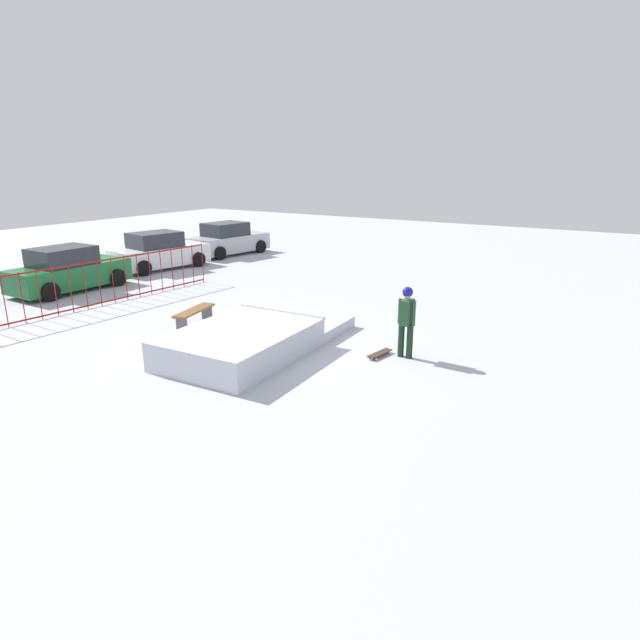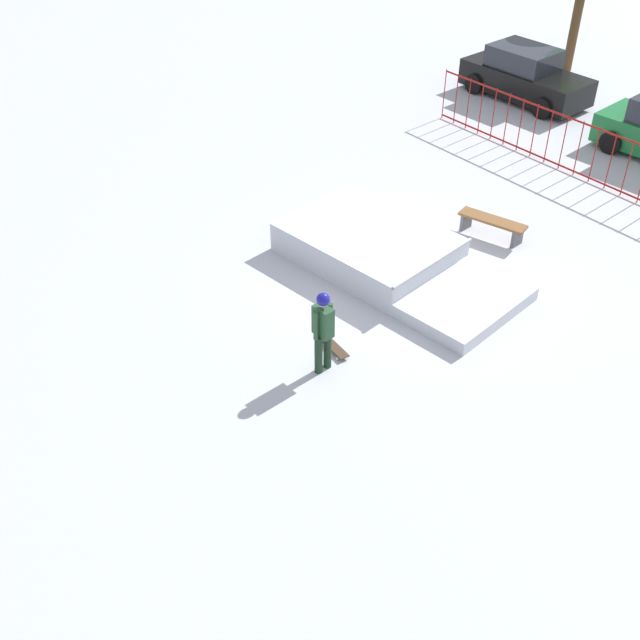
{
  "view_description": "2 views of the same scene",
  "coord_description": "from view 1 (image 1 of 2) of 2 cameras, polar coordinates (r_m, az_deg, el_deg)",
  "views": [
    {
      "loc": [
        -9.99,
        -7.84,
        4.51
      ],
      "look_at": [
        0.29,
        -1.4,
        0.9
      ],
      "focal_mm": 30.04,
      "sensor_mm": 36.0,
      "label": 1
    },
    {
      "loc": [
        9.27,
        -10.55,
        9.49
      ],
      "look_at": [
        1.11,
        -3.08,
        1.0
      ],
      "focal_mm": 43.32,
      "sensor_mm": 36.0,
      "label": 2
    }
  ],
  "objects": [
    {
      "name": "parked_car_white",
      "position": [
        24.36,
        -16.77,
        6.94
      ],
      "size": [
        4.32,
        2.44,
        1.6
      ],
      "rotation": [
        0.0,
        0.0,
        -0.16
      ],
      "color": "white",
      "rests_on": "ground"
    },
    {
      "name": "skateboard",
      "position": [
        12.96,
        6.38,
        -3.55
      ],
      "size": [
        0.82,
        0.36,
        0.09
      ],
      "rotation": [
        0.0,
        0.0,
        6.11
      ],
      "color": "#3F2D1E",
      "rests_on": "ground"
    },
    {
      "name": "parked_car_green",
      "position": [
        21.32,
        -25.25,
        4.76
      ],
      "size": [
        4.11,
        1.94,
        1.6
      ],
      "rotation": [
        0.0,
        0.0,
        0.01
      ],
      "color": "#196B33",
      "rests_on": "ground"
    },
    {
      "name": "ground_plane",
      "position": [
        13.48,
        -5.73,
        -3.06
      ],
      "size": [
        60.0,
        60.0,
        0.0
      ],
      "primitive_type": "plane",
      "color": "#B2B7C1"
    },
    {
      "name": "perimeter_fence",
      "position": [
        18.39,
        -23.73,
        3.41
      ],
      "size": [
        9.75,
        0.71,
        1.5
      ],
      "rotation": [
        0.0,
        0.0,
        -0.07
      ],
      "color": "maroon",
      "rests_on": "ground"
    },
    {
      "name": "parked_car_silver",
      "position": [
        27.42,
        -9.76,
        8.4
      ],
      "size": [
        4.28,
        2.33,
        1.6
      ],
      "rotation": [
        0.0,
        0.0,
        -0.13
      ],
      "color": "#B7B7BC",
      "rests_on": "ground"
    },
    {
      "name": "skate_ramp",
      "position": [
        13.22,
        -7.24,
        -2.07
      ],
      "size": [
        5.53,
        2.87,
        0.74
      ],
      "rotation": [
        0.0,
        0.0,
        0.05
      ],
      "color": "silver",
      "rests_on": "ground"
    },
    {
      "name": "skater",
      "position": [
        12.7,
        9.2,
        0.34
      ],
      "size": [
        0.38,
        0.44,
        1.73
      ],
      "rotation": [
        0.0,
        0.0,
        6.27
      ],
      "color": "black",
      "rests_on": "ground"
    },
    {
      "name": "park_bench",
      "position": [
        15.58,
        -13.23,
        0.66
      ],
      "size": [
        1.65,
        0.73,
        0.48
      ],
      "rotation": [
        0.0,
        0.0,
        3.35
      ],
      "color": "brown",
      "rests_on": "ground"
    }
  ]
}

